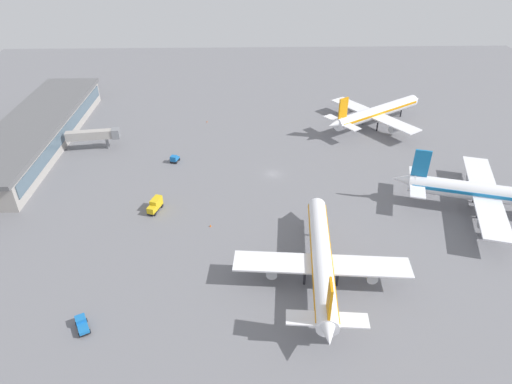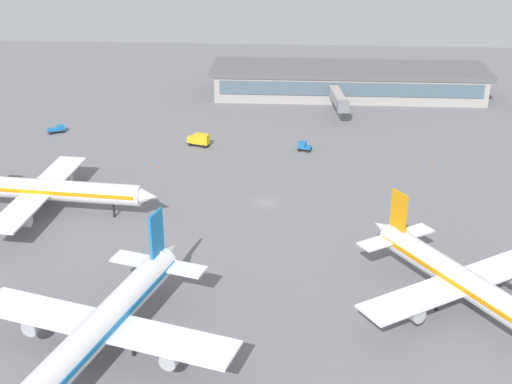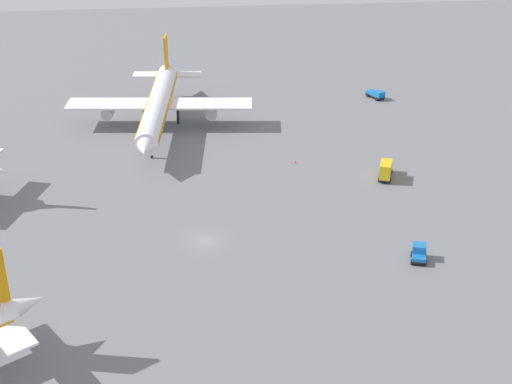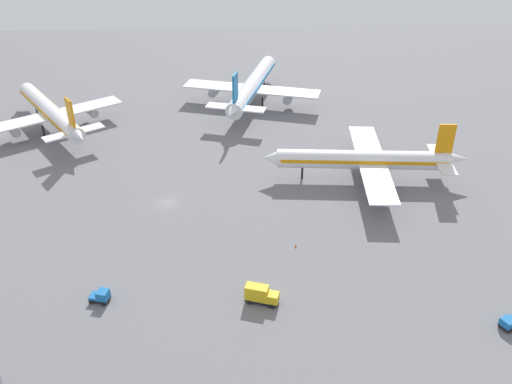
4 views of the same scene
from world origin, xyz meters
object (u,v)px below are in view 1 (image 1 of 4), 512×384
airplane_distant (376,112)px  pushback_tractor (82,324)px  airplane_at_gate (493,193)px  baggage_tug (175,159)px  safety_cone_near_gate (210,226)px  airplane_taxiing (321,258)px  catering_truck (155,205)px  safety_cone_mid_apron (207,122)px

airplane_distant → pushback_tractor: size_ratio=8.68×
airplane_at_gate → baggage_tug: 90.99m
baggage_tug → safety_cone_near_gate: 36.69m
baggage_tug → airplane_taxiing: bearing=51.2°
catering_truck → safety_cone_near_gate: (7.62, 14.90, -1.40)m
safety_cone_near_gate → safety_cone_mid_apron: same height
airplane_taxiing → airplane_distant: bearing=-16.8°
airplane_distant → catering_truck: (52.53, -71.56, -3.54)m
airplane_at_gate → airplane_taxiing: airplane_at_gate is taller
airplane_at_gate → baggage_tug: (-29.48, -85.96, -4.50)m
safety_cone_near_gate → catering_truck: bearing=-117.1°
airplane_taxiing → safety_cone_mid_apron: 88.89m
pushback_tractor → safety_cone_mid_apron: size_ratio=7.96×
baggage_tug → airplane_at_gate: bearing=86.4°
safety_cone_near_gate → baggage_tug: bearing=-158.8°
pushback_tractor → catering_truck: 39.98m
airplane_at_gate → catering_truck: 87.75m
airplane_taxiing → airplane_distant: airplane_distant is taller
airplane_at_gate → pushback_tractor: size_ratio=10.47×
baggage_tug → safety_cone_mid_apron: baggage_tug is taller
airplane_taxiing → baggage_tug: 65.32m
airplane_distant → baggage_tug: bearing=166.7°
baggage_tug → catering_truck: size_ratio=0.61×
safety_cone_near_gate → airplane_distant: bearing=136.7°
airplane_taxiing → safety_cone_near_gate: size_ratio=77.73×
airplane_taxiing → catering_truck: (-26.28, -39.80, -3.46)m
pushback_tractor → safety_cone_mid_apron: pushback_tractor is taller
safety_cone_mid_apron → pushback_tractor: bearing=-10.2°
baggage_tug → safety_cone_mid_apron: bearing=-179.5°
airplane_taxiing → pushback_tractor: 49.30m
pushback_tractor → airplane_distant: bearing=-68.5°
pushback_tractor → baggage_tug: bearing=-35.7°
airplane_at_gate → pushback_tractor: (36.36, -95.19, -4.69)m
pushback_tractor → catering_truck: size_ratio=0.81×
airplane_at_gate → pushback_tractor: 102.01m
baggage_tug → airplane_distant: bearing=125.7°
airplane_at_gate → airplane_taxiing: (23.39, -47.81, -0.50)m
airplane_distant → safety_cone_near_gate: airplane_distant is taller
safety_cone_near_gate → pushback_tractor: bearing=-35.4°
airplane_taxiing → baggage_tug: (-52.87, -38.15, -4.00)m
pushback_tractor → safety_cone_mid_apron: bearing=-38.0°
pushback_tractor → catering_truck: catering_truck is taller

